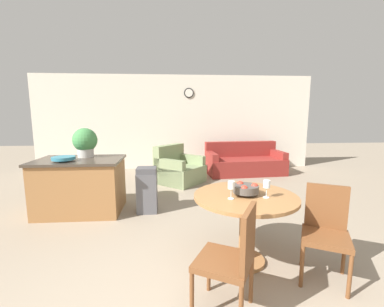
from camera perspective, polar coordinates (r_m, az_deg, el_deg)
wall_back at (r=7.55m, az=-3.71°, el=6.90°), size 8.00×0.09×2.70m
dining_table at (r=2.85m, az=11.68°, el=-12.31°), size 1.09×1.09×0.76m
dining_chair_near_left at (r=2.19m, az=9.02°, el=-21.53°), size 0.57×0.57×0.91m
dining_chair_near_right at (r=2.91m, az=27.57°, el=-14.45°), size 0.57×0.57×0.91m
fruit_bowl at (r=2.77m, az=11.87°, el=-7.64°), size 0.27×0.27×0.13m
wine_glass_left at (r=2.61m, az=8.72°, el=-7.13°), size 0.07×0.07×0.18m
wine_glass_right at (r=2.72m, az=16.27°, el=-6.70°), size 0.07×0.07×0.18m
kitchen_island at (r=4.59m, az=-23.49°, el=-6.56°), size 1.34×0.89×0.89m
teal_bowl at (r=4.39m, az=-26.64°, el=-0.95°), size 0.34×0.34×0.07m
potted_plant at (r=4.65m, az=-22.68°, el=2.46°), size 0.40×0.40×0.49m
trash_bin at (r=4.30m, az=-9.97°, el=-8.00°), size 0.32×0.29×0.75m
couch at (r=7.10m, az=11.52°, el=-2.03°), size 2.09×1.14×0.83m
armchair at (r=6.05m, az=-2.98°, el=-3.70°), size 1.26×1.27×0.87m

